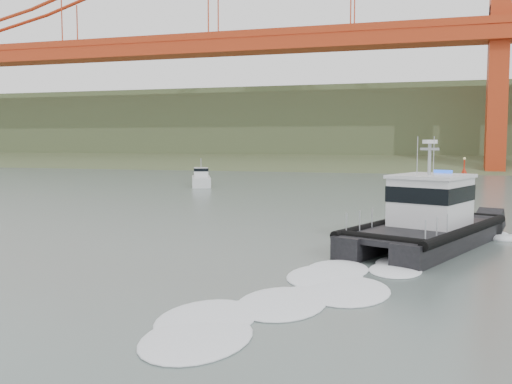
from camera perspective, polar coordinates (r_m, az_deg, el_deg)
ground at (r=25.25m, az=-1.05°, el=-6.86°), size 400.00×400.00×0.00m
headlands at (r=149.23m, az=13.84°, el=5.65°), size 500.00×105.36×27.12m
patrol_boat at (r=29.57m, az=16.78°, el=-2.61°), size 8.07×12.02×5.49m
motorboat at (r=66.78m, az=-5.51°, el=1.30°), size 4.30×6.43×3.37m
nav_buoy at (r=68.77m, az=20.07°, el=1.22°), size 1.74×1.74×3.63m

